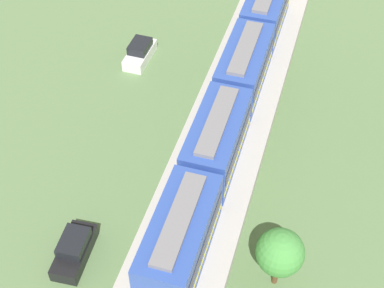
# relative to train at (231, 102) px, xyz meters

# --- Properties ---
(ground_plane) EXTENTS (120.00, 120.00, 0.00)m
(ground_plane) POSITION_rel_train_xyz_m (0.00, 0.78, -8.92)
(ground_plane) COLOR #5B7A4C
(viaduct) EXTENTS (5.20, 35.80, 7.39)m
(viaduct) POSITION_rel_train_xyz_m (0.00, 0.78, -3.13)
(viaduct) COLOR #B7B2AA
(viaduct) RESTS_ON ground
(train) EXTENTS (2.64, 27.45, 3.24)m
(train) POSITION_rel_train_xyz_m (0.00, 0.00, 0.00)
(train) COLOR #2D4CA5
(train) RESTS_ON viaduct
(parked_car_white) EXTENTS (1.89, 4.24, 1.76)m
(parked_car_white) POSITION_rel_train_xyz_m (-11.37, 13.09, -8.18)
(parked_car_white) COLOR white
(parked_car_white) RESTS_ON ground
(parked_car_black) EXTENTS (2.06, 4.31, 1.76)m
(parked_car_black) POSITION_rel_train_xyz_m (-8.13, -7.93, -8.18)
(parked_car_black) COLOR black
(parked_car_black) RESTS_ON ground
(tree_mid_lot) EXTENTS (2.98, 2.98, 4.82)m
(tree_mid_lot) POSITION_rel_train_xyz_m (4.78, -6.05, -5.62)
(tree_mid_lot) COLOR brown
(tree_mid_lot) RESTS_ON ground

